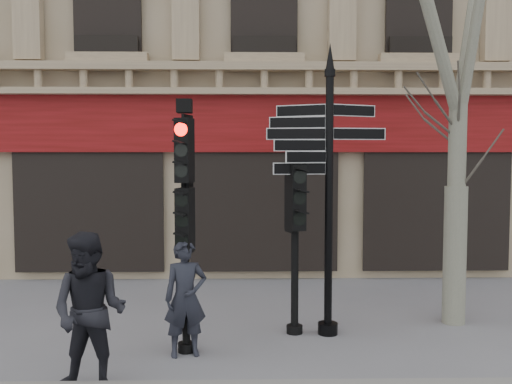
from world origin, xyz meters
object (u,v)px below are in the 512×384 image
at_px(fingerpost, 329,140).
at_px(pedestrian_a, 186,298).
at_px(traffic_signal_secondary, 295,216).
at_px(pedestrian_b, 90,312).
at_px(traffic_signal_main, 185,194).

distance_m(fingerpost, pedestrian_a, 3.30).
height_order(traffic_signal_secondary, pedestrian_b, traffic_signal_secondary).
height_order(traffic_signal_main, traffic_signal_secondary, traffic_signal_main).
xyz_separation_m(fingerpost, traffic_signal_main, (-2.20, -0.79, -0.79)).
bearing_deg(pedestrian_a, fingerpost, 8.47).
distance_m(traffic_signal_main, pedestrian_b, 2.18).
bearing_deg(traffic_signal_main, pedestrian_a, -73.75).
bearing_deg(traffic_signal_main, fingerpost, 32.64).
distance_m(traffic_signal_secondary, pedestrian_a, 2.21).
relative_size(fingerpost, pedestrian_b, 2.36).
relative_size(traffic_signal_secondary, pedestrian_b, 1.39).
distance_m(fingerpost, pedestrian_b, 4.44).
relative_size(traffic_signal_main, pedestrian_a, 2.19).
xyz_separation_m(traffic_signal_main, pedestrian_b, (-1.03, -1.37, -1.35)).
xyz_separation_m(traffic_signal_main, traffic_signal_secondary, (1.67, 0.84, -0.42)).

